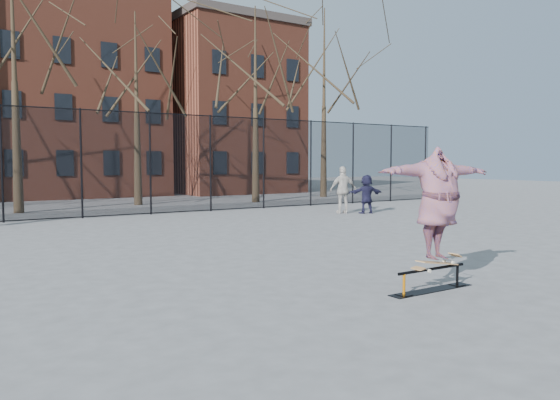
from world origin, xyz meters
TOP-DOWN VIEW (x-y plane):
  - ground at (0.00, 0.00)m, footprint 100.00×100.00m
  - skate_rail at (0.47, -1.70)m, footprint 1.69×0.26m
  - skateboard at (0.59, -1.70)m, footprint 0.87×0.21m
  - skater at (0.59, -1.70)m, footprint 2.27×0.86m
  - bystander_white at (7.79, 9.20)m, footprint 1.19×0.80m
  - bystander_navy at (8.57, 8.69)m, footprint 1.51×0.83m
  - fence at (-0.01, 13.00)m, footprint 34.03×0.07m
  - tree_row at (-0.25, 17.15)m, footprint 33.66×7.46m
  - rowhouses at (0.72, 26.00)m, footprint 29.00×7.00m

SIDE VIEW (x-z plane):
  - ground at x=0.00m, z-range 0.00..0.00m
  - skate_rail at x=0.47m, z-range -0.04..0.33m
  - skateboard at x=0.59m, z-range 0.37..0.48m
  - bystander_navy at x=8.57m, z-range 0.00..1.56m
  - bystander_white at x=7.79m, z-range 0.00..1.88m
  - skater at x=0.59m, z-range 0.48..2.28m
  - fence at x=-0.01m, z-range 0.05..4.05m
  - rowhouses at x=0.72m, z-range -0.44..12.56m
  - tree_row at x=-0.25m, z-range 2.02..12.69m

